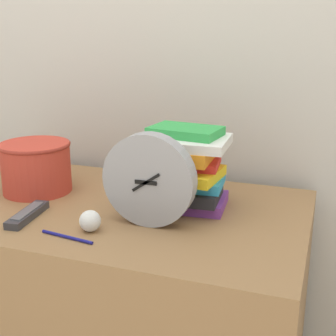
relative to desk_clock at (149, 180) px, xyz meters
The scene contains 8 objects.
wall_back 0.63m from the desk_clock, 107.77° to the left, with size 6.00×0.04×2.40m.
desk 0.52m from the desk_clock, 149.56° to the left, with size 1.11×0.66×0.72m.
desk_clock is the anchor object (origin of this frame).
book_stack 0.16m from the desk_clock, 74.31° to the left, with size 0.26×0.20×0.23m.
basket 0.45m from the desk_clock, 163.50° to the left, with size 0.22×0.22×0.15m.
tv_remote 0.35m from the desk_clock, 167.74° to the right, with size 0.06×0.17×0.02m.
crumpled_paper_ball 0.18m from the desk_clock, 145.07° to the right, with size 0.05×0.05×0.05m.
pen 0.24m from the desk_clock, 136.84° to the right, with size 0.15×0.03×0.01m.
Camera 1 is at (0.58, -0.81, 1.21)m, focal length 50.00 mm.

